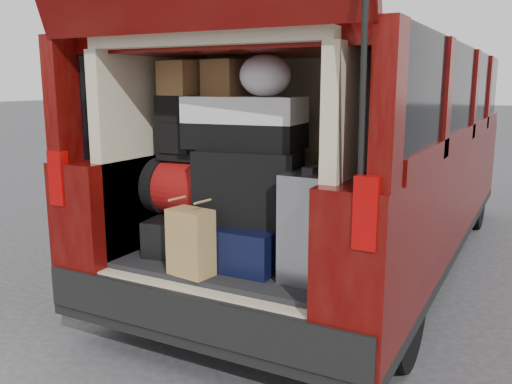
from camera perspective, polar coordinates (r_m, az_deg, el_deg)
ground at (r=3.19m, az=-3.04°, el=-17.26°), size 80.00×80.00×0.00m
minivan at (r=4.53m, az=9.09°, el=3.41°), size 1.90×5.35×2.77m
load_floor at (r=3.28m, az=-0.56°, el=-11.03°), size 1.24×1.05×0.55m
black_hardshell at (r=3.26m, az=-6.92°, el=-4.22°), size 0.46×0.58×0.21m
navy_hardshell at (r=3.01m, az=-0.53°, el=-5.28°), size 0.43×0.53×0.23m
silver_roller at (r=2.76m, az=5.96°, el=-3.47°), size 0.23×0.37×0.55m
kraft_bag at (r=2.81m, az=-6.88°, el=-5.29°), size 0.24×0.17×0.35m
red_duffel at (r=3.19m, az=-6.76°, el=0.37°), size 0.52×0.36×0.33m
black_soft_case at (r=2.95m, az=-0.73°, el=0.64°), size 0.60×0.43×0.39m
backpack at (r=3.18m, az=-7.86°, el=6.69°), size 0.26×0.16×0.37m
twotone_duffel at (r=2.99m, az=-1.17°, el=7.31°), size 0.66×0.39×0.28m
grocery_sack_lower at (r=3.16m, az=-8.01°, el=11.78°), size 0.24×0.20×0.19m
grocery_sack_upper at (r=3.08m, az=-3.50°, el=11.90°), size 0.21×0.18×0.20m
plastic_bag_center at (r=2.91m, az=0.98°, el=12.17°), size 0.30×0.28×0.22m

